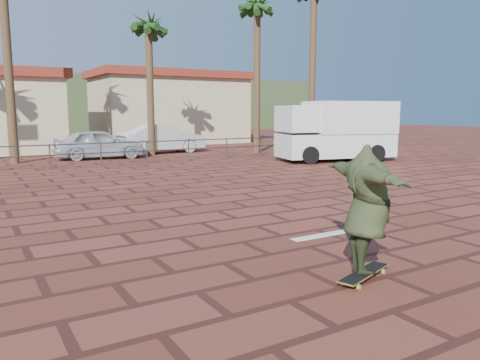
% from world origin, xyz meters
% --- Properties ---
extents(ground, '(120.00, 120.00, 0.00)m').
position_xyz_m(ground, '(0.00, 0.00, 0.00)').
color(ground, brown).
rests_on(ground, ground).
extents(paint_stripe, '(1.40, 0.22, 0.01)m').
position_xyz_m(paint_stripe, '(0.70, -1.20, 0.00)').
color(paint_stripe, white).
rests_on(paint_stripe, ground).
extents(guardrail, '(24.06, 0.06, 1.00)m').
position_xyz_m(guardrail, '(0.00, 12.00, 0.68)').
color(guardrail, '#47494F').
rests_on(guardrail, ground).
extents(palm_center, '(2.40, 2.40, 7.75)m').
position_xyz_m(palm_center, '(3.50, 15.50, 6.36)').
color(palm_center, brown).
rests_on(palm_center, ground).
extents(palm_right, '(2.40, 2.40, 9.05)m').
position_xyz_m(palm_right, '(9.00, 14.00, 7.58)').
color(palm_right, brown).
rests_on(palm_right, ground).
extents(building_east, '(10.60, 6.60, 5.00)m').
position_xyz_m(building_east, '(8.00, 24.00, 2.54)').
color(building_east, beige).
rests_on(building_east, ground).
extents(hill_front, '(70.00, 18.00, 6.00)m').
position_xyz_m(hill_front, '(0.00, 50.00, 3.00)').
color(hill_front, '#384C28').
rests_on(hill_front, ground).
extents(longboard, '(1.13, 0.60, 0.11)m').
position_xyz_m(longboard, '(-0.36, -3.26, 0.09)').
color(longboard, olive).
rests_on(longboard, ground).
extents(skateboarder, '(1.26, 2.22, 1.74)m').
position_xyz_m(skateboarder, '(-0.36, -3.26, 0.98)').
color(skateboarder, '#2F391F').
rests_on(skateboarder, longboard).
extents(campervan, '(5.60, 3.37, 2.71)m').
position_xyz_m(campervan, '(9.90, 8.63, 1.42)').
color(campervan, silver).
rests_on(campervan, ground).
extents(car_silver, '(4.35, 2.06, 1.44)m').
position_xyz_m(car_silver, '(0.72, 15.09, 0.72)').
color(car_silver, '#B6B9BD').
rests_on(car_silver, ground).
extents(car_white, '(4.82, 2.01, 1.55)m').
position_xyz_m(car_white, '(4.43, 16.50, 0.78)').
color(car_white, silver).
rests_on(car_white, ground).
extents(street_sign, '(0.46, 0.08, 2.26)m').
position_xyz_m(street_sign, '(9.71, 10.00, 1.58)').
color(street_sign, gray).
rests_on(street_sign, ground).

